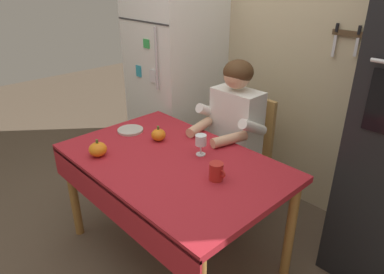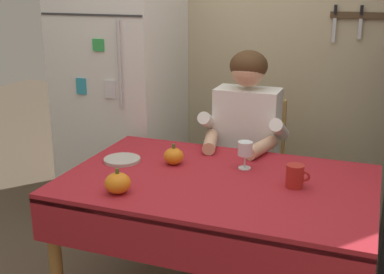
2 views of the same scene
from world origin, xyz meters
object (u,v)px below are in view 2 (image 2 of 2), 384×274
Objects in this scene: dining_table at (216,197)px; serving_tray at (122,160)px; seated_person at (244,142)px; pumpkin_large at (118,183)px; chair_behind_person at (251,168)px; wine_glass at (245,150)px; refrigerator at (122,92)px; coffee_mug at (295,176)px; pumpkin_medium at (174,156)px.

serving_tray is at bearing 171.86° from dining_table.
pumpkin_large is (-0.31, -0.88, 0.05)m from seated_person.
chair_behind_person is 6.86× the size of wine_glass.
pumpkin_large is (-0.35, -0.28, 0.13)m from dining_table.
refrigerator is 1.31m from pumpkin_large.
refrigerator is at bearing 137.09° from dining_table.
seated_person reaches higher than dining_table.
dining_table is 12.47× the size of pumpkin_large.
dining_table is 0.81m from chair_behind_person.
pumpkin_large is at bearing -154.57° from coffee_mug.
pumpkin_large is (0.60, -1.16, -0.12)m from refrigerator.
pumpkin_medium is (0.09, 0.41, -0.00)m from pumpkin_large.
pumpkin_large is at bearing -141.40° from dining_table.
seated_person reaches higher than pumpkin_large.
dining_table is at bearing -26.05° from pumpkin_medium.
dining_table is at bearing -42.91° from refrigerator.
seated_person is 11.09× the size of pumpkin_large.
chair_behind_person is 0.69m from wine_glass.
pumpkin_large is at bearing -101.97° from pumpkin_medium.
wine_glass is (-0.26, 0.14, 0.04)m from coffee_mug.
chair_behind_person is 8.90× the size of pumpkin_medium.
chair_behind_person reaches higher than serving_tray.
coffee_mug is at bearing -55.54° from seated_person.
dining_table is at bearing -86.57° from seated_person.
chair_behind_person is at bearing 117.10° from coffee_mug.
seated_person reaches higher than wine_glass.
coffee_mug is 0.61m from pumpkin_medium.
pumpkin_medium is 0.57× the size of serving_tray.
coffee_mug is (1.29, -0.83, -0.11)m from refrigerator.
refrigerator is 13.28× the size of wine_glass.
seated_person is at bearing -17.00° from refrigerator.
dining_table is (0.95, -0.88, -0.24)m from refrigerator.
wine_glass is at bearing -79.11° from chair_behind_person.
pumpkin_medium is (0.69, -0.75, -0.12)m from refrigerator.
wine_glass is at bearing -74.33° from seated_person.
seated_person reaches higher than pumpkin_medium.
chair_behind_person is (0.91, -0.09, -0.39)m from refrigerator.
pumpkin_medium is at bearing -169.70° from wine_glass.
refrigerator is 9.82× the size of serving_tray.
seated_person is 11.71× the size of coffee_mug.
wine_glass is 0.35m from pumpkin_medium.
wine_glass reaches higher than pumpkin_large.
pumpkin_medium is (-0.23, -0.47, 0.04)m from seated_person.
seated_person is at bearing 93.43° from dining_table.
pumpkin_large is 1.08× the size of pumpkin_medium.
pumpkin_medium is at bearing 78.03° from pumpkin_large.
refrigerator is at bearing 147.22° from coffee_mug.
wine_glass reaches higher than serving_tray.
refrigerator is at bearing 174.34° from chair_behind_person.
coffee_mug is at bearing 8.30° from dining_table.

